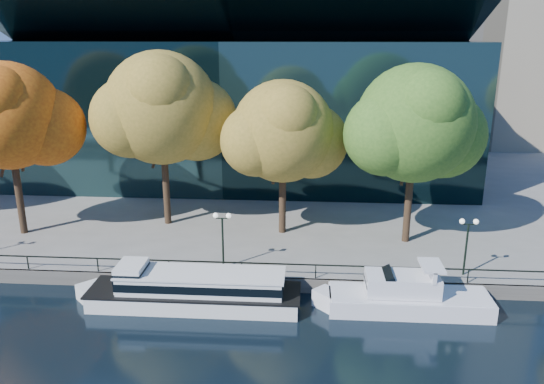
# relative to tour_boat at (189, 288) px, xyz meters

# --- Properties ---
(ground) EXTENTS (160.00, 160.00, 0.00)m
(ground) POSITION_rel_tour_boat_xyz_m (3.09, -0.78, -1.19)
(ground) COLOR black
(ground) RESTS_ON ground
(promenade) EXTENTS (90.00, 67.08, 1.00)m
(promenade) POSITION_rel_tour_boat_xyz_m (3.09, 35.60, -0.69)
(promenade) COLOR slate
(promenade) RESTS_ON ground
(railing) EXTENTS (88.20, 0.08, 0.99)m
(railing) POSITION_rel_tour_boat_xyz_m (3.09, 2.47, 0.75)
(railing) COLOR black
(railing) RESTS_ON promenade
(convention_building) EXTENTS (50.00, 24.57, 21.43)m
(convention_building) POSITION_rel_tour_boat_xyz_m (-0.91, 31.01, 7.32)
(convention_building) COLOR black
(convention_building) RESTS_ON ground
(tour_boat) EXTENTS (14.76, 3.29, 2.80)m
(tour_boat) POSITION_rel_tour_boat_xyz_m (0.00, 0.00, 0.00)
(tour_boat) COLOR silver
(tour_boat) RESTS_ON ground
(cruiser_near) EXTENTS (11.09, 2.86, 3.21)m
(cruiser_near) POSITION_rel_tour_boat_xyz_m (13.49, 0.29, -0.19)
(cruiser_near) COLOR silver
(cruiser_near) RESTS_ON ground
(tree_1) EXTENTS (10.42, 8.55, 13.82)m
(tree_1) POSITION_rel_tour_boat_xyz_m (-15.67, 9.16, 9.28)
(tree_1) COLOR black
(tree_1) RESTS_ON promenade
(tree_2) EXTENTS (11.54, 9.46, 14.56)m
(tree_2) POSITION_rel_tour_boat_xyz_m (-4.39, 12.25, 9.55)
(tree_2) COLOR black
(tree_2) RESTS_ON promenade
(tree_3) EXTENTS (10.06, 8.25, 12.44)m
(tree_3) POSITION_rel_tour_boat_xyz_m (5.57, 10.82, 8.05)
(tree_3) COLOR black
(tree_3) RESTS_ON promenade
(tree_4) EXTENTS (11.05, 9.06, 13.78)m
(tree_4) POSITION_rel_tour_boat_xyz_m (15.42, 9.56, 8.98)
(tree_4) COLOR black
(tree_4) RESTS_ON promenade
(lamp_1) EXTENTS (1.26, 0.36, 4.03)m
(lamp_1) POSITION_rel_tour_boat_xyz_m (1.64, 3.72, 2.79)
(lamp_1) COLOR black
(lamp_1) RESTS_ON promenade
(lamp_2) EXTENTS (1.26, 0.36, 4.03)m
(lamp_2) POSITION_rel_tour_boat_xyz_m (18.15, 3.72, 2.79)
(lamp_2) COLOR black
(lamp_2) RESTS_ON promenade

